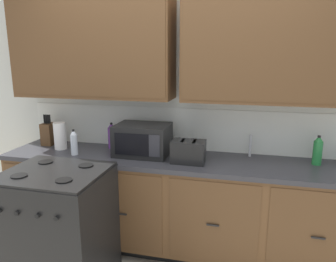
{
  "coord_description": "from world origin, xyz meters",
  "views": [
    {
      "loc": [
        0.6,
        -2.36,
        1.79
      ],
      "look_at": [
        -0.05,
        0.27,
        1.16
      ],
      "focal_mm": 34.52,
      "sensor_mm": 36.0,
      "label": 1
    }
  ],
  "objects_px": {
    "stove_range": "(59,227)",
    "toaster": "(188,152)",
    "bottle_clear": "(74,142)",
    "bottle_violet": "(112,136)",
    "paper_towel_roll": "(60,136)",
    "bottle_green": "(318,150)",
    "microwave": "(143,140)",
    "knife_block": "(49,133)"
  },
  "relations": [
    {
      "from": "bottle_violet",
      "to": "bottle_green",
      "type": "relative_size",
      "value": 1.02
    },
    {
      "from": "bottle_violet",
      "to": "bottle_green",
      "type": "height_order",
      "value": "bottle_violet"
    },
    {
      "from": "toaster",
      "to": "bottle_green",
      "type": "height_order",
      "value": "bottle_green"
    },
    {
      "from": "stove_range",
      "to": "bottle_violet",
      "type": "bearing_deg",
      "value": 80.9
    },
    {
      "from": "stove_range",
      "to": "knife_block",
      "type": "xyz_separation_m",
      "value": [
        -0.55,
        0.77,
        0.55
      ]
    },
    {
      "from": "stove_range",
      "to": "paper_towel_roll",
      "type": "distance_m",
      "value": 0.93
    },
    {
      "from": "stove_range",
      "to": "bottle_clear",
      "type": "height_order",
      "value": "bottle_clear"
    },
    {
      "from": "stove_range",
      "to": "paper_towel_roll",
      "type": "relative_size",
      "value": 3.65
    },
    {
      "from": "microwave",
      "to": "paper_towel_roll",
      "type": "distance_m",
      "value": 0.83
    },
    {
      "from": "toaster",
      "to": "bottle_clear",
      "type": "bearing_deg",
      "value": -178.28
    },
    {
      "from": "knife_block",
      "to": "microwave",
      "type": "bearing_deg",
      "value": -5.47
    },
    {
      "from": "knife_block",
      "to": "bottle_green",
      "type": "relative_size",
      "value": 1.25
    },
    {
      "from": "knife_block",
      "to": "stove_range",
      "type": "bearing_deg",
      "value": -54.52
    },
    {
      "from": "stove_range",
      "to": "toaster",
      "type": "bearing_deg",
      "value": 30.24
    },
    {
      "from": "bottle_violet",
      "to": "paper_towel_roll",
      "type": "bearing_deg",
      "value": -162.88
    },
    {
      "from": "stove_range",
      "to": "bottle_violet",
      "type": "distance_m",
      "value": 0.98
    },
    {
      "from": "paper_towel_roll",
      "to": "bottle_violet",
      "type": "xyz_separation_m",
      "value": [
        0.47,
        0.15,
        -0.01
      ]
    },
    {
      "from": "microwave",
      "to": "stove_range",
      "type": "bearing_deg",
      "value": -126.01
    },
    {
      "from": "bottle_clear",
      "to": "bottle_violet",
      "type": "bearing_deg",
      "value": 49.21
    },
    {
      "from": "paper_towel_roll",
      "to": "bottle_green",
      "type": "height_order",
      "value": "paper_towel_roll"
    },
    {
      "from": "toaster",
      "to": "bottle_clear",
      "type": "height_order",
      "value": "bottle_clear"
    },
    {
      "from": "stove_range",
      "to": "paper_towel_roll",
      "type": "height_order",
      "value": "paper_towel_roll"
    },
    {
      "from": "bottle_green",
      "to": "stove_range",
      "type": "bearing_deg",
      "value": -159.32
    },
    {
      "from": "microwave",
      "to": "bottle_clear",
      "type": "bearing_deg",
      "value": -165.45
    },
    {
      "from": "toaster",
      "to": "bottle_clear",
      "type": "relative_size",
      "value": 1.19
    },
    {
      "from": "bottle_green",
      "to": "bottle_clear",
      "type": "distance_m",
      "value": 2.11
    },
    {
      "from": "stove_range",
      "to": "toaster",
      "type": "height_order",
      "value": "toaster"
    },
    {
      "from": "toaster",
      "to": "bottle_green",
      "type": "distance_m",
      "value": 1.07
    },
    {
      "from": "microwave",
      "to": "knife_block",
      "type": "bearing_deg",
      "value": 174.53
    },
    {
      "from": "microwave",
      "to": "bottle_violet",
      "type": "distance_m",
      "value": 0.38
    },
    {
      "from": "microwave",
      "to": "bottle_violet",
      "type": "xyz_separation_m",
      "value": [
        -0.36,
        0.13,
        -0.02
      ]
    },
    {
      "from": "microwave",
      "to": "knife_block",
      "type": "xyz_separation_m",
      "value": [
        -1.03,
        0.1,
        -0.02
      ]
    },
    {
      "from": "microwave",
      "to": "bottle_violet",
      "type": "bearing_deg",
      "value": 160.38
    },
    {
      "from": "bottle_violet",
      "to": "stove_range",
      "type": "bearing_deg",
      "value": -99.1
    },
    {
      "from": "knife_block",
      "to": "toaster",
      "type": "bearing_deg",
      "value": -8.61
    },
    {
      "from": "paper_towel_roll",
      "to": "bottle_clear",
      "type": "bearing_deg",
      "value": -31.56
    },
    {
      "from": "bottle_green",
      "to": "knife_block",
      "type": "bearing_deg",
      "value": 179.53
    },
    {
      "from": "toaster",
      "to": "stove_range",
      "type": "bearing_deg",
      "value": -149.76
    },
    {
      "from": "stove_range",
      "to": "knife_block",
      "type": "distance_m",
      "value": 1.09
    },
    {
      "from": "stove_range",
      "to": "bottle_clear",
      "type": "bearing_deg",
      "value": 102.98
    },
    {
      "from": "knife_block",
      "to": "bottle_violet",
      "type": "xyz_separation_m",
      "value": [
        0.67,
        0.03,
        0.01
      ]
    },
    {
      "from": "stove_range",
      "to": "bottle_green",
      "type": "distance_m",
      "value": 2.19
    }
  ]
}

